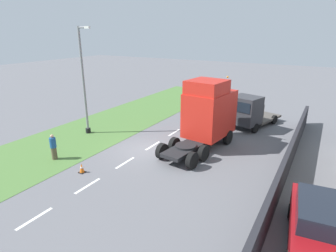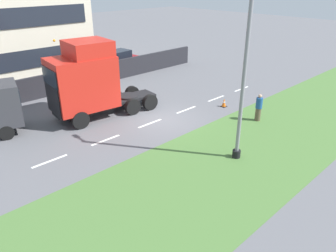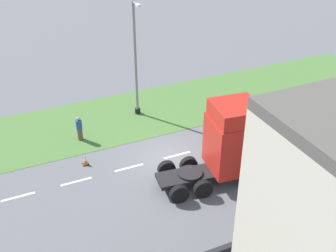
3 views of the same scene
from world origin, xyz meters
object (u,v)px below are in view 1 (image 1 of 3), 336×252
Objects in this scene: lorry_cab at (208,113)px; traffic_cone_lead at (82,168)px; lamp_post at (85,87)px; parked_car at (316,225)px; flatbed_truck at (248,112)px; pedestrian at (53,147)px.

traffic_cone_lead is at bearing -114.73° from lorry_cab.
lamp_post reaches higher than lorry_cab.
parked_car is at bearing -37.81° from lorry_cab.
parked_car is at bearing 0.76° from traffic_cone_lead.
flatbed_truck is 10.24× the size of traffic_cone_lead.
lamp_post is 4.83× the size of pedestrian.
pedestrian is at bearing 68.81° from flatbed_truck.
lorry_cab is 9.66m from lamp_post.
traffic_cone_lead is (-6.25, -12.60, -1.21)m from flatbed_truck.
lorry_cab reaches higher than pedestrian.
traffic_cone_lead is (2.88, -0.42, -0.55)m from pedestrian.
lamp_post is (-16.72, 4.96, 2.76)m from parked_car.
flatbed_truck is 13.35m from lamp_post.
pedestrian is 2.96m from traffic_cone_lead.
traffic_cone_lead is (-12.15, -0.16, -0.69)m from parked_car.
pedestrian is at bearing 172.87° from parked_car.
lamp_post is at bearing -158.22° from lorry_cab.
parked_car is 15.03m from pedestrian.
lorry_cab is 5.35m from flatbed_truck.
flatbed_truck reaches higher than parked_car.
parked_car is 8.36× the size of traffic_cone_lead.
lorry_cab is 11.98× the size of traffic_cone_lead.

